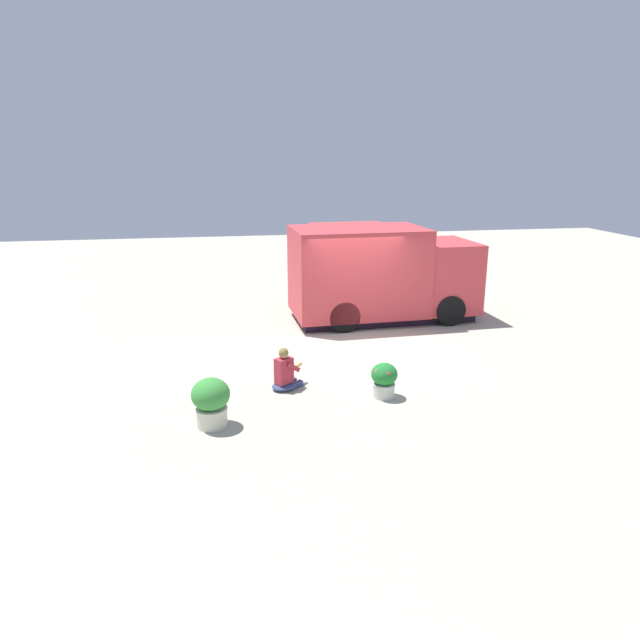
# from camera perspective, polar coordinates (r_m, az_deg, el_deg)

# --- Properties ---
(ground_plane) EXTENTS (40.00, 40.00, 0.00)m
(ground_plane) POSITION_cam_1_polar(r_m,az_deg,el_deg) (14.53, 4.14, -2.00)
(ground_plane) COLOR #AFAA97
(food_truck) EXTENTS (2.95, 5.17, 2.60)m
(food_truck) POSITION_cam_1_polar(r_m,az_deg,el_deg) (16.15, 5.99, 4.40)
(food_truck) COLOR #D13B40
(food_truck) RESTS_ON ground_plane
(person_customer) EXTENTS (0.69, 0.75, 0.87)m
(person_customer) POSITION_cam_1_polar(r_m,az_deg,el_deg) (11.46, -3.47, -5.32)
(person_customer) COLOR #3A436F
(person_customer) RESTS_ON ground_plane
(planter_flowering_near) EXTENTS (0.66, 0.66, 0.87)m
(planter_flowering_near) POSITION_cam_1_polar(r_m,az_deg,el_deg) (10.04, -10.78, -7.90)
(planter_flowering_near) COLOR beige
(planter_flowering_near) RESTS_ON ground_plane
(planter_flowering_far) EXTENTS (0.51, 0.51, 0.69)m
(planter_flowering_far) POSITION_cam_1_polar(r_m,az_deg,el_deg) (11.11, 6.39, -5.85)
(planter_flowering_far) COLOR beige
(planter_flowering_far) RESTS_ON ground_plane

